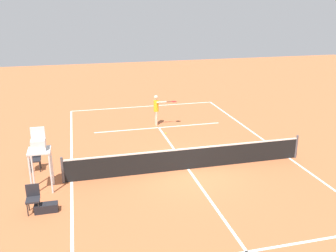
% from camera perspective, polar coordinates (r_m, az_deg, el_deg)
% --- Properties ---
extents(ground_plane, '(60.00, 60.00, 0.00)m').
position_cam_1_polar(ground_plane, '(15.68, 3.14, -6.68)').
color(ground_plane, '#B76038').
extents(court_lines, '(9.66, 20.56, 0.01)m').
position_cam_1_polar(court_lines, '(15.68, 3.14, -6.67)').
color(court_lines, white).
rests_on(court_lines, ground).
extents(tennis_net, '(10.26, 0.10, 1.07)m').
position_cam_1_polar(tennis_net, '(15.47, 3.17, -5.01)').
color(tennis_net, '#4C4C51').
rests_on(tennis_net, ground).
extents(player_serving, '(1.28, 0.61, 1.75)m').
position_cam_1_polar(player_serving, '(20.91, -1.71, 2.91)').
color(player_serving, beige).
rests_on(player_serving, ground).
extents(tennis_ball, '(0.07, 0.07, 0.07)m').
position_cam_1_polar(tennis_ball, '(19.71, -0.36, -1.15)').
color(tennis_ball, '#CCE033').
rests_on(tennis_ball, ground).
extents(umpire_chair, '(0.80, 0.80, 2.41)m').
position_cam_1_polar(umpire_chair, '(14.19, -19.32, -3.48)').
color(umpire_chair, silver).
rests_on(umpire_chair, ground).
extents(courtside_chair_near, '(0.44, 0.46, 0.95)m').
position_cam_1_polar(courtside_chair_near, '(13.24, -20.19, -10.32)').
color(courtside_chair_near, '#262626').
rests_on(courtside_chair_near, ground).
extents(courtside_chair_mid, '(0.44, 0.46, 0.95)m').
position_cam_1_polar(courtside_chair_mid, '(16.34, -19.87, -4.69)').
color(courtside_chair_mid, '#262626').
rests_on(courtside_chair_mid, ground).
extents(equipment_bag, '(0.76, 0.32, 0.30)m').
position_cam_1_polar(equipment_bag, '(13.28, -18.32, -11.92)').
color(equipment_bag, black).
rests_on(equipment_bag, ground).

